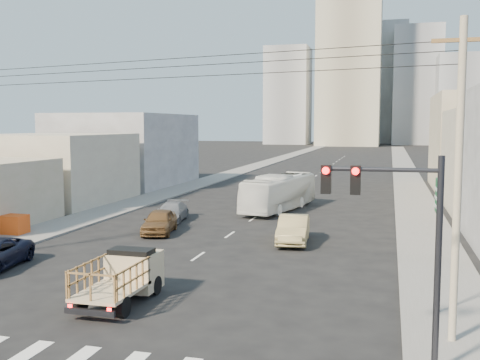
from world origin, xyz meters
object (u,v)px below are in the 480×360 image
at_px(sedan_tan, 293,229).
at_px(utility_pole, 458,178).
at_px(sedan_brown, 159,221).
at_px(traffic_signal, 399,226).
at_px(sedan_grey, 171,212).
at_px(crate_stack, 12,224).
at_px(flatbed_pickup, 122,274).
at_px(green_sign, 438,213).
at_px(city_bus, 279,192).

relative_size(sedan_tan, utility_pole, 0.48).
distance_m(sedan_brown, utility_pole, 21.85).
bearing_deg(traffic_signal, sedan_tan, 109.00).
xyz_separation_m(sedan_grey, crate_stack, (-7.64, -7.30, 0.03)).
distance_m(sedan_grey, traffic_signal, 26.26).
relative_size(sedan_tan, crate_stack, 2.65).
bearing_deg(flatbed_pickup, utility_pole, -5.51).
relative_size(sedan_grey, utility_pole, 0.45).
bearing_deg(crate_stack, sedan_brown, 18.85).
bearing_deg(green_sign, crate_stack, 159.82).
relative_size(city_bus, traffic_signal, 1.72).
height_order(traffic_signal, utility_pole, utility_pole).
bearing_deg(utility_pole, crate_stack, 155.09).
height_order(sedan_grey, crate_stack, sedan_grey).
distance_m(flatbed_pickup, sedan_grey, 18.25).
bearing_deg(traffic_signal, sedan_brown, 130.13).
distance_m(city_bus, crate_stack, 20.08).
relative_size(sedan_tan, traffic_signal, 0.79).
xyz_separation_m(sedan_grey, green_sign, (16.52, -16.18, 3.09)).
distance_m(city_bus, sedan_grey, 9.54).
xyz_separation_m(sedan_brown, green_sign, (15.57, -11.81, 3.00)).
xyz_separation_m(sedan_brown, crate_stack, (-8.59, -2.93, -0.06)).
bearing_deg(sedan_tan, sedan_brown, 170.36).
height_order(city_bus, sedan_tan, city_bus).
bearing_deg(utility_pole, sedan_brown, 138.02).
bearing_deg(sedan_grey, crate_stack, -144.97).
bearing_deg(flatbed_pickup, sedan_grey, 105.98).
bearing_deg(flatbed_pickup, sedan_brown, 107.18).
bearing_deg(flatbed_pickup, city_bus, 86.76).
bearing_deg(sedan_grey, traffic_signal, -63.12).
relative_size(city_bus, crate_stack, 5.73).
xyz_separation_m(utility_pole, crate_stack, (-24.50, 11.38, -4.50)).
relative_size(sedan_grey, green_sign, 0.90).
distance_m(flatbed_pickup, city_bus, 24.60).
distance_m(sedan_grey, crate_stack, 10.57).
bearing_deg(green_sign, traffic_signal, -105.55).
distance_m(sedan_tan, utility_pole, 16.10).
bearing_deg(flatbed_pickup, green_sign, 6.73).
distance_m(flatbed_pickup, utility_pole, 12.57).
height_order(sedan_brown, green_sign, green_sign).
height_order(flatbed_pickup, utility_pole, utility_pole).
xyz_separation_m(sedan_grey, traffic_signal, (15.13, -21.19, 3.42)).
height_order(sedan_tan, utility_pole, utility_pole).
bearing_deg(sedan_brown, green_sign, -48.88).
bearing_deg(sedan_grey, utility_pole, -56.58).
bearing_deg(traffic_signal, city_bus, 107.17).
height_order(flatbed_pickup, crate_stack, flatbed_pickup).
relative_size(traffic_signal, crate_stack, 3.33).
relative_size(flatbed_pickup, sedan_grey, 0.98).
relative_size(city_bus, utility_pole, 1.03).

